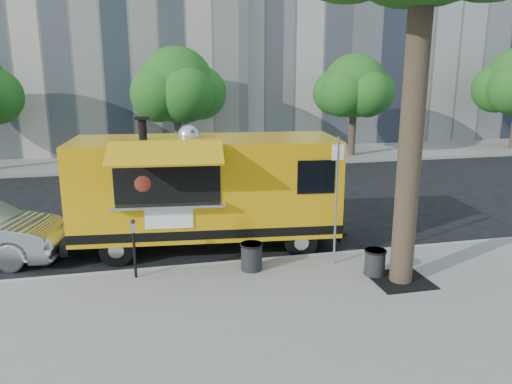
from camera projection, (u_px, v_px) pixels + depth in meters
ground at (255, 251)px, 12.94m from camera, size 120.00×120.00×0.00m
sidewalk at (303, 324)px, 9.14m from camera, size 60.00×6.00×0.15m
curb at (264, 262)px, 12.05m from camera, size 60.00×0.14×0.16m
far_sidewalk at (198, 159)px, 25.70m from camera, size 60.00×5.00×0.15m
tree_well at (400, 280)px, 10.82m from camera, size 1.20×1.20×0.02m
far_tree_b at (176, 85)px, 23.82m from camera, size 3.60×3.60×5.50m
far_tree_c at (354, 86)px, 25.49m from camera, size 3.24×3.24×5.21m
sign_post at (336, 194)px, 11.36m from camera, size 0.28×0.06×3.00m
parking_meter at (134, 242)px, 10.79m from camera, size 0.11×0.11×1.33m
food_truck at (205, 189)px, 12.80m from camera, size 7.15×3.56×3.44m
trash_bin_left at (252, 256)px, 11.33m from camera, size 0.52×0.52×0.63m
trash_bin_right at (375, 261)px, 11.05m from camera, size 0.49×0.49×0.59m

